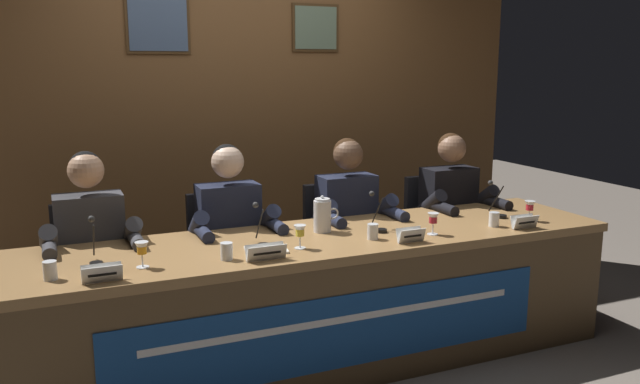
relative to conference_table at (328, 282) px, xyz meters
name	(u,v)px	position (x,y,z in m)	size (l,w,h in m)	color
ground_plane	(320,359)	(0.00, 0.11, -0.51)	(12.00, 12.00, 0.00)	#70665B
wall_back_panelled	(240,114)	(0.00, 1.62, 0.80)	(4.61, 0.14, 2.60)	brown
conference_table	(328,282)	(0.00, 0.00, 0.00)	(3.41, 0.82, 0.73)	olive
chair_far_left	(93,284)	(-1.17, 0.70, -0.08)	(0.44, 0.45, 0.88)	black
panelist_far_left	(92,247)	(-1.17, 0.51, 0.19)	(0.51, 0.48, 1.21)	black
nameplate_far_left	(102,273)	(-1.17, -0.21, 0.27)	(0.17, 0.06, 0.08)	white
juice_glass_far_left	(142,250)	(-0.98, -0.07, 0.31)	(0.06, 0.06, 0.12)	white
water_cup_far_left	(50,272)	(-1.38, -0.09, 0.26)	(0.06, 0.06, 0.08)	silver
microphone_far_left	(95,249)	(-1.18, 0.08, 0.30)	(0.06, 0.17, 0.22)	black
chair_center_left	(225,268)	(-0.39, 0.70, -0.08)	(0.44, 0.45, 0.88)	black
panelist_center_left	(232,232)	(-0.39, 0.51, 0.19)	(0.51, 0.48, 1.21)	black
nameplate_center_left	(266,252)	(-0.41, -0.19, 0.27)	(0.20, 0.06, 0.08)	white
juice_glass_center_left	(300,232)	(-0.19, -0.06, 0.31)	(0.06, 0.06, 0.12)	white
water_cup_center_left	(227,252)	(-0.59, -0.10, 0.26)	(0.06, 0.06, 0.08)	silver
microphone_center_left	(261,232)	(-0.35, 0.07, 0.30)	(0.06, 0.17, 0.22)	black
chair_center_right	(338,253)	(0.39, 0.70, -0.08)	(0.44, 0.45, 0.88)	black
panelist_center_right	(352,220)	(0.39, 0.51, 0.19)	(0.51, 0.48, 1.21)	black
nameplate_center_right	(411,235)	(0.40, -0.19, 0.27)	(0.15, 0.06, 0.08)	white
juice_glass_center_right	(433,220)	(0.59, -0.10, 0.31)	(0.06, 0.06, 0.12)	white
water_cup_center_right	(373,232)	(0.24, -0.05, 0.26)	(0.06, 0.06, 0.08)	silver
microphone_center_right	(378,218)	(0.36, 0.10, 0.30)	(0.06, 0.17, 0.22)	black
chair_far_right	(437,241)	(1.17, 0.70, -0.08)	(0.44, 0.45, 0.88)	black
panelist_far_right	(455,209)	(1.17, 0.51, 0.19)	(0.51, 0.48, 1.21)	black
nameplate_far_right	(524,222)	(1.15, -0.20, 0.27)	(0.16, 0.06, 0.08)	white
juice_glass_far_right	(530,207)	(1.31, -0.06, 0.31)	(0.06, 0.06, 0.12)	white
water_cup_far_right	(494,220)	(1.03, -0.08, 0.26)	(0.06, 0.06, 0.08)	silver
microphone_far_right	(498,205)	(1.20, 0.11, 0.30)	(0.06, 0.17, 0.22)	black
water_pitcher_central	(323,215)	(0.06, 0.20, 0.32)	(0.15, 0.10, 0.21)	silver
document_stack_center_left	(266,250)	(-0.36, -0.04, 0.23)	(0.23, 0.18, 0.01)	white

